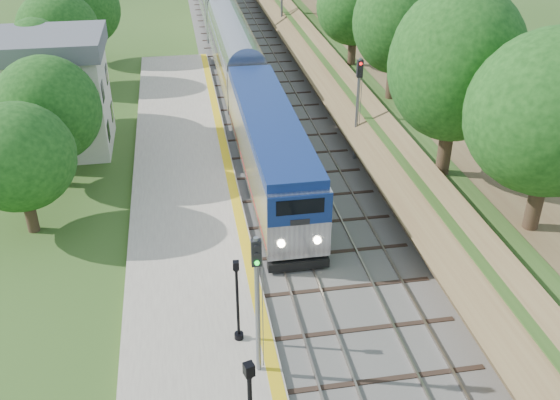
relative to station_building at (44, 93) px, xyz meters
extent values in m
cube|color=#4C4944|center=(16.00, 30.00, -4.03)|extent=(9.50, 170.00, 0.12)
cube|color=gray|center=(13.28, 30.00, -3.89)|extent=(0.08, 170.00, 0.16)
cube|color=gray|center=(14.72, 30.00, -3.89)|extent=(0.08, 170.00, 0.16)
cube|color=gray|center=(17.28, 30.00, -3.89)|extent=(0.08, 170.00, 0.16)
cube|color=gray|center=(18.72, 30.00, -3.89)|extent=(0.08, 170.00, 0.16)
cube|color=gray|center=(8.80, -14.00, -3.90)|extent=(6.40, 68.00, 0.38)
cube|color=gold|center=(11.65, -14.00, -3.70)|extent=(0.55, 68.00, 0.01)
cube|color=brown|center=(25.50, 30.00, -2.59)|extent=(9.00, 170.00, 3.00)
cube|color=brown|center=(21.60, 30.00, -2.79)|extent=(4.47, 170.00, 4.54)
cylinder|color=#332316|center=(24.00, -20.00, 0.22)|extent=(0.60, 0.60, 2.62)
sphere|color=#123A10|center=(24.00, -20.00, 3.79)|extent=(5.70, 5.70, 5.70)
cube|color=beige|center=(0.00, 0.00, -0.69)|extent=(8.00, 6.00, 6.80)
cube|color=#56595F|center=(0.00, 0.00, 3.31)|extent=(8.60, 6.60, 1.20)
cube|color=black|center=(4.01, -1.80, -2.29)|extent=(0.05, 1.10, 1.30)
cube|color=black|center=(4.01, 1.80, -2.29)|extent=(0.05, 1.10, 1.30)
cube|color=black|center=(4.01, -1.80, 0.51)|extent=(0.05, 1.10, 1.30)
cube|color=black|center=(4.01, 1.80, 0.51)|extent=(0.05, 1.10, 1.30)
cylinder|color=slate|center=(12.50, 25.00, -0.99)|extent=(0.24, 0.24, 6.20)
cylinder|color=slate|center=(20.50, 25.00, -0.99)|extent=(0.24, 0.24, 6.20)
cylinder|color=#332316|center=(2.00, -4.00, -2.86)|extent=(0.60, 0.60, 2.45)
sphere|color=#123A10|center=(2.00, -4.00, 0.46)|extent=(5.32, 5.32, 5.32)
cylinder|color=#332316|center=(2.00, 12.00, -2.86)|extent=(0.60, 0.60, 2.45)
sphere|color=#123A10|center=(2.00, 12.00, 0.46)|extent=(5.32, 5.32, 5.32)
cube|color=black|center=(14.00, -7.98, -3.50)|extent=(2.88, 18.02, 0.63)
cube|color=#B7BAC1|center=(14.00, -7.98, -1.41)|extent=(3.13, 18.77, 3.55)
cube|color=navy|center=(14.00, -7.98, 0.59)|extent=(3.00, 18.02, 0.46)
cube|color=navy|center=(14.00, -17.40, -0.42)|extent=(3.10, 0.10, 1.56)
cube|color=black|center=(14.00, -17.44, -0.21)|extent=(2.29, 0.06, 0.78)
cube|color=#A51015|center=(14.00, -7.98, -2.61)|extent=(3.15, 18.40, 0.10)
cube|color=#B7BAC1|center=(14.00, 12.43, -1.78)|extent=(3.13, 20.86, 4.07)
cube|color=#B7BAC1|center=(14.00, 33.89, -1.78)|extent=(3.13, 20.86, 4.07)
cube|color=black|center=(10.24, -28.35, 0.81)|extent=(0.37, 0.37, 0.43)
cube|color=silver|center=(10.24, -28.35, 0.81)|extent=(0.26, 0.26, 0.32)
cylinder|color=black|center=(10.52, -21.93, -3.58)|extent=(0.39, 0.39, 0.26)
cylinder|color=black|center=(10.52, -21.93, -1.86)|extent=(0.12, 0.12, 3.44)
cube|color=black|center=(10.52, -21.93, 0.04)|extent=(0.27, 0.27, 0.35)
cube|color=silver|center=(10.52, -21.93, 0.04)|extent=(0.19, 0.19, 0.26)
cylinder|color=slate|center=(11.10, -23.83, -0.61)|extent=(0.19, 0.19, 6.20)
cube|color=black|center=(11.10, -23.83, 1.85)|extent=(0.36, 0.24, 1.07)
cylinder|color=#0CE526|center=(11.10, -23.97, 1.85)|extent=(0.17, 0.06, 0.17)
cylinder|color=slate|center=(20.20, -5.30, -0.53)|extent=(0.20, 0.20, 6.89)
cube|color=black|center=(20.20, -5.30, 2.25)|extent=(0.38, 0.24, 1.11)
cylinder|color=#FF0C0C|center=(20.20, -5.45, 2.25)|extent=(0.18, 0.07, 0.18)
camera|label=1|loc=(8.85, -41.92, 14.30)|focal=40.00mm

